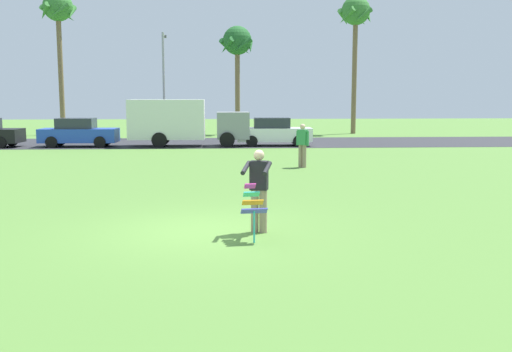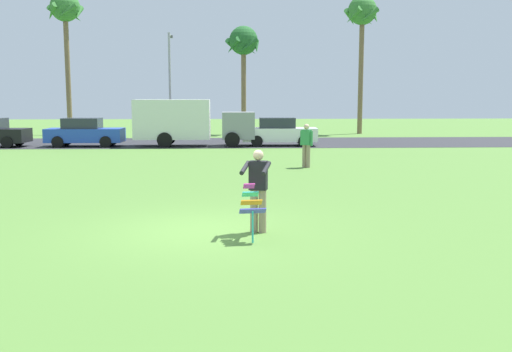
% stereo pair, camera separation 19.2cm
% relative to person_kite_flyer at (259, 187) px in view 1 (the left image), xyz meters
% --- Properties ---
extents(ground_plane, '(120.00, 120.00, 0.00)m').
position_rel_person_kite_flyer_xyz_m(ground_plane, '(-1.16, 0.24, -0.95)').
color(ground_plane, '#568438').
extents(road_strip, '(120.00, 8.00, 0.01)m').
position_rel_person_kite_flyer_xyz_m(road_strip, '(-1.16, 23.64, -0.95)').
color(road_strip, '#2D2D33').
rests_on(road_strip, ground).
extents(person_kite_flyer, '(0.67, 0.74, 1.73)m').
position_rel_person_kite_flyer_xyz_m(person_kite_flyer, '(0.00, 0.00, 0.00)').
color(person_kite_flyer, gray).
rests_on(person_kite_flyer, ground).
extents(kite_held, '(0.52, 0.67, 1.10)m').
position_rel_person_kite_flyer_xyz_m(kite_held, '(-0.16, -0.69, -0.22)').
color(kite_held, '#D83399').
rests_on(kite_held, ground).
extents(parked_car_blue, '(4.23, 1.89, 1.60)m').
position_rel_person_kite_flyer_xyz_m(parked_car_blue, '(-8.68, 21.24, -0.18)').
color(parked_car_blue, '#2347B7').
rests_on(parked_car_blue, ground).
extents(parked_truck_grey_van, '(6.70, 2.12, 2.62)m').
position_rel_person_kite_flyer_xyz_m(parked_truck_grey_van, '(-2.94, 21.24, 0.46)').
color(parked_truck_grey_van, gray).
rests_on(parked_truck_grey_van, ground).
extents(parked_car_white, '(4.25, 1.94, 1.60)m').
position_rel_person_kite_flyer_xyz_m(parked_car_white, '(2.25, 21.24, -0.18)').
color(parked_car_white, white).
rests_on(parked_car_white, ground).
extents(palm_tree_left_near, '(2.58, 2.71, 10.21)m').
position_rel_person_kite_flyer_xyz_m(palm_tree_left_near, '(-12.31, 31.86, 7.70)').
color(palm_tree_left_near, brown).
rests_on(palm_tree_left_near, ground).
extents(palm_tree_right_near, '(2.58, 2.71, 7.90)m').
position_rel_person_kite_flyer_xyz_m(palm_tree_right_near, '(0.51, 31.82, 5.58)').
color(palm_tree_right_near, brown).
rests_on(palm_tree_right_near, ground).
extents(palm_tree_centre_far, '(2.58, 2.71, 10.08)m').
position_rel_person_kite_flyer_xyz_m(palm_tree_centre_far, '(9.23, 31.74, 7.58)').
color(palm_tree_centre_far, brown).
rests_on(palm_tree_centre_far, ground).
extents(streetlight_pole, '(0.24, 1.65, 7.00)m').
position_rel_person_kite_flyer_xyz_m(streetlight_pole, '(-4.54, 28.20, 3.05)').
color(streetlight_pole, '#9E9EA3').
rests_on(streetlight_pole, ground).
extents(person_walker_near, '(0.46, 0.40, 1.73)m').
position_rel_person_kite_flyer_xyz_m(person_walker_near, '(2.46, 11.04, -0.02)').
color(person_walker_near, gray).
rests_on(person_walker_near, ground).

